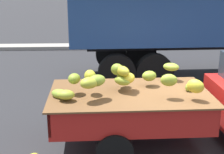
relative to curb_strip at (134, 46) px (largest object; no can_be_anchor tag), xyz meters
The scene contains 2 objects.
ground 9.09m from the curb_strip, 90.00° to the right, with size 220.00×220.00×0.00m, color #28282B.
curb_strip is the anchor object (origin of this frame).
Camera 1 is at (-1.69, -5.69, 3.11)m, focal length 51.64 mm.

